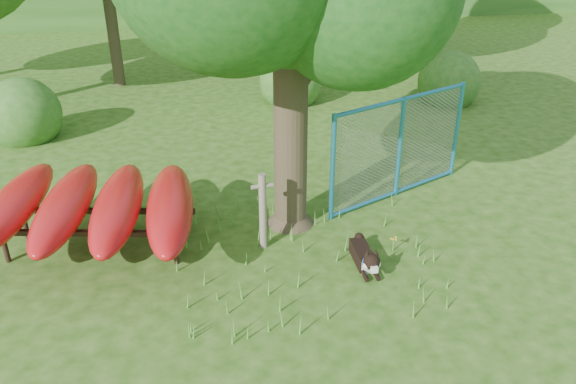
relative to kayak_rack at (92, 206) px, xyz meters
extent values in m
plane|color=#23480E|center=(2.87, -1.73, -0.83)|extent=(80.00, 80.00, 0.00)
cylinder|color=#342A1C|center=(3.28, 0.22, 1.39)|extent=(0.73, 0.73, 4.44)
cone|color=#342A1C|center=(3.28, 0.22, -0.60)|extent=(1.09, 1.09, 0.44)
cylinder|color=#342A1C|center=(3.78, 0.40, 2.01)|extent=(1.07, 0.93, 0.95)
cylinder|color=#342A1C|center=(2.80, 0.24, 2.37)|extent=(1.05, 0.33, 0.91)
cylinder|color=#6C6151|center=(2.66, -0.48, -0.16)|extent=(0.13, 0.13, 1.33)
cylinder|color=#6C6151|center=(2.66, -0.48, 0.30)|extent=(0.36, 0.10, 0.07)
cylinder|color=black|center=(-1.40, -0.04, -0.57)|extent=(0.10, 0.10, 0.52)
cylinder|color=black|center=(1.23, -0.67, -0.57)|extent=(0.10, 0.10, 0.52)
cylinder|color=black|center=(-1.23, 0.67, -0.57)|extent=(0.10, 0.10, 0.52)
cylinder|color=black|center=(1.40, 0.04, -0.57)|extent=(0.10, 0.10, 0.52)
cube|color=black|center=(-0.08, -0.35, -0.29)|extent=(3.05, 0.81, 0.08)
cube|color=black|center=(0.08, 0.35, -0.29)|extent=(3.05, 0.81, 0.08)
ellipsoid|color=red|center=(-1.21, 0.29, 0.00)|extent=(1.23, 3.19, 0.50)
ellipsoid|color=red|center=(-0.40, 0.10, 0.00)|extent=(1.13, 3.18, 0.50)
ellipsoid|color=red|center=(0.40, -0.10, 0.00)|extent=(1.02, 3.17, 0.50)
ellipsoid|color=red|center=(1.21, -0.29, 0.00)|extent=(0.91, 3.15, 0.50)
cube|color=black|center=(4.12, -1.25, -0.71)|extent=(0.29, 0.70, 0.24)
cube|color=white|center=(4.10, -1.54, -0.72)|extent=(0.22, 0.15, 0.22)
sphere|color=black|center=(4.09, -1.72, -0.53)|extent=(0.26, 0.26, 0.26)
cube|color=white|center=(4.09, -1.84, -0.57)|extent=(0.11, 0.14, 0.09)
sphere|color=white|center=(4.01, -1.74, -0.57)|extent=(0.12, 0.12, 0.12)
sphere|color=white|center=(4.17, -1.74, -0.57)|extent=(0.12, 0.12, 0.12)
cone|color=black|center=(4.03, -1.68, -0.39)|extent=(0.11, 0.13, 0.12)
cone|color=black|center=(4.17, -1.68, -0.39)|extent=(0.10, 0.12, 0.12)
cylinder|color=black|center=(4.01, -1.69, -0.78)|extent=(0.09, 0.30, 0.07)
cylinder|color=black|center=(4.18, -1.70, -0.78)|extent=(0.09, 0.30, 0.07)
sphere|color=black|center=(4.19, -0.88, -0.61)|extent=(0.16, 0.16, 0.16)
torus|color=#174EB2|center=(4.10, -1.64, -0.59)|extent=(0.25, 0.09, 0.25)
cylinder|color=teal|center=(4.03, 0.20, 0.17)|extent=(0.12, 0.12, 2.00)
cylinder|color=teal|center=(5.55, 0.86, 0.17)|extent=(0.12, 0.12, 2.00)
cylinder|color=teal|center=(7.08, 1.52, 0.17)|extent=(0.12, 0.12, 2.00)
cylinder|color=teal|center=(5.55, 0.86, 1.13)|extent=(3.08, 1.40, 0.08)
cylinder|color=teal|center=(5.55, 0.86, -0.77)|extent=(3.08, 1.40, 0.08)
plane|color=gray|center=(5.55, 0.86, 0.17)|extent=(3.05, 1.33, 3.33)
cylinder|color=#549831|center=(4.72, -1.06, -0.71)|extent=(0.02, 0.02, 0.22)
sphere|color=gold|center=(4.72, -1.06, -0.60)|extent=(0.04, 0.04, 0.04)
sphere|color=gold|center=(4.77, -1.04, -0.59)|extent=(0.04, 0.04, 0.04)
sphere|color=gold|center=(4.69, -1.03, -0.61)|extent=(0.04, 0.04, 0.04)
sphere|color=gold|center=(4.75, -1.10, -0.60)|extent=(0.04, 0.04, 0.04)
sphere|color=gold|center=(4.70, -1.09, -0.59)|extent=(0.04, 0.04, 0.04)
cylinder|color=#342A1C|center=(-0.13, 10.27, 1.80)|extent=(0.36, 0.36, 5.25)
cylinder|color=#342A1C|center=(4.37, 11.27, 1.10)|extent=(0.36, 0.36, 3.85)
cylinder|color=#342A1C|center=(7.87, 9.27, 1.55)|extent=(0.36, 0.36, 4.76)
sphere|color=#2B5E1E|center=(-2.13, 5.77, -0.83)|extent=(1.80, 1.80, 1.80)
sphere|color=#2B5E1E|center=(9.37, 6.27, -0.83)|extent=(1.80, 1.80, 1.80)
sphere|color=#2B5E1E|center=(4.87, 7.27, -0.83)|extent=(1.80, 1.80, 1.80)
camera|label=1|loc=(1.34, -8.35, 4.16)|focal=35.00mm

